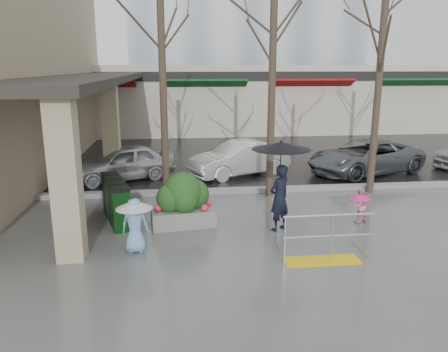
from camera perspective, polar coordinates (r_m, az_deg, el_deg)
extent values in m
plane|color=#51514F|center=(10.28, 3.49, -8.51)|extent=(120.00, 120.00, 0.00)
cube|color=black|center=(31.63, -3.24, 7.00)|extent=(120.00, 36.00, 0.01)
cube|color=gray|center=(13.99, 0.76, -1.93)|extent=(120.00, 0.30, 0.15)
cube|color=#2D2823|center=(17.62, -16.97, 12.51)|extent=(2.80, 18.00, 0.25)
cube|color=tan|center=(9.38, -19.96, -0.31)|extent=(0.55, 0.55, 3.50)
cube|color=tan|center=(15.66, -14.53, 5.63)|extent=(0.55, 0.55, 3.50)
cube|color=beige|center=(27.65, 1.37, 10.14)|extent=(34.00, 6.00, 4.00)
cube|color=maroon|center=(24.85, -16.65, 11.07)|extent=(4.50, 1.68, 0.87)
cube|color=#0F4C1E|center=(24.52, -2.44, 11.60)|extent=(4.50, 1.68, 0.87)
cube|color=maroon|center=(25.63, 11.34, 11.46)|extent=(4.50, 1.68, 0.87)
cube|color=#0F4C1E|center=(28.01, 23.35, 10.80)|extent=(4.50, 1.68, 0.87)
cube|color=black|center=(24.71, 2.29, 12.90)|extent=(34.00, 0.35, 0.50)
cube|color=yellow|center=(9.51, 12.62, -10.72)|extent=(1.60, 0.50, 0.02)
cylinder|color=silver|center=(9.10, 7.96, -8.31)|extent=(0.05, 0.05, 1.00)
cylinder|color=silver|center=(9.39, 13.95, -7.89)|extent=(0.05, 0.05, 1.00)
cylinder|color=silver|center=(9.68, 18.44, -7.52)|extent=(0.05, 0.05, 1.00)
cylinder|color=silver|center=(9.18, 13.55, -5.04)|extent=(1.90, 0.06, 0.06)
cylinder|color=silver|center=(9.33, 13.39, -7.65)|extent=(1.90, 0.04, 0.04)
cylinder|color=#382B21|center=(12.95, -7.97, 11.58)|extent=(0.22, 0.22, 6.80)
cylinder|color=#382B21|center=(13.25, 6.29, 12.12)|extent=(0.22, 0.22, 7.00)
cylinder|color=#382B21|center=(14.34, 19.48, 10.57)|extent=(0.22, 0.22, 6.50)
imported|color=black|center=(10.76, 7.25, -2.84)|extent=(0.72, 0.67, 1.66)
cylinder|color=black|center=(10.54, 7.40, 1.62)|extent=(0.02, 0.02, 1.05)
cone|color=black|center=(10.46, 7.47, 3.95)|extent=(1.43, 1.43, 0.18)
sphere|color=black|center=(10.44, 7.49, 4.55)|extent=(0.05, 0.05, 0.05)
imported|color=pink|center=(11.82, 17.25, -3.71)|extent=(0.52, 0.45, 0.91)
cylinder|color=black|center=(11.77, 17.31, -2.94)|extent=(0.02, 0.02, 0.40)
cone|color=#E62482|center=(11.74, 17.35, -2.43)|extent=(0.56, 0.56, 0.18)
sphere|color=black|center=(11.71, 17.39, -1.92)|extent=(0.05, 0.05, 0.05)
imported|color=#75A1D1|center=(9.72, -11.54, -6.32)|extent=(0.63, 0.46, 1.21)
cylinder|color=black|center=(9.62, -11.62, -4.75)|extent=(0.02, 0.02, 0.56)
cone|color=beige|center=(9.56, -11.68, -3.66)|extent=(0.80, 0.80, 0.18)
sphere|color=black|center=(9.53, -11.71, -3.03)|extent=(0.05, 0.05, 0.05)
cube|color=gray|center=(11.21, -5.36, -5.36)|extent=(1.68, 0.99, 0.44)
ellipsoid|color=#133A12|center=(11.01, -5.44, -2.12)|extent=(0.97, 0.88, 1.02)
sphere|color=#133A12|center=(10.96, -7.03, -2.90)|extent=(0.70, 0.70, 0.70)
sphere|color=#133A12|center=(11.17, -3.85, -2.41)|extent=(0.74, 0.74, 0.74)
cube|color=#0B3411|center=(11.03, -13.31, -4.42)|extent=(0.52, 0.52, 1.03)
cube|color=black|center=(10.86, -13.48, -1.62)|extent=(0.56, 0.56, 0.07)
cube|color=black|center=(11.51, -13.75, -3.66)|extent=(0.52, 0.52, 1.03)
cube|color=black|center=(11.35, -13.92, -0.96)|extent=(0.56, 0.56, 0.07)
cube|color=#0E3D1F|center=(12.00, -14.15, -2.95)|extent=(0.52, 0.52, 1.03)
cube|color=black|center=(11.85, -14.32, -0.36)|extent=(0.56, 0.56, 0.07)
cube|color=black|center=(12.48, -14.53, -2.30)|extent=(0.52, 0.52, 1.03)
cube|color=black|center=(12.34, -14.69, 0.20)|extent=(0.56, 0.56, 0.07)
imported|color=#B3B4B8|center=(15.86, -13.24, 1.70)|extent=(3.99, 2.82, 1.26)
imported|color=white|center=(16.16, 2.03, 2.30)|extent=(4.03, 2.82, 1.26)
imported|color=#565A5E|center=(17.29, 17.93, 2.40)|extent=(4.97, 3.50, 1.26)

